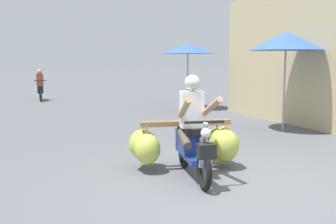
% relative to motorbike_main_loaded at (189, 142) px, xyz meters
% --- Properties ---
extents(ground_plane, '(120.00, 120.00, 0.00)m').
position_rel_motorbike_main_loaded_xyz_m(ground_plane, '(0.11, -1.01, -0.49)').
color(ground_plane, '#56595E').
extents(motorbike_main_loaded, '(1.86, 1.96, 1.58)m').
position_rel_motorbike_main_loaded_xyz_m(motorbike_main_loaded, '(0.00, 0.00, 0.00)').
color(motorbike_main_loaded, black).
rests_on(motorbike_main_loaded, ground).
extents(motorbike_distant_ahead_left, '(0.50, 1.62, 1.40)m').
position_rel_motorbike_main_loaded_xyz_m(motorbike_distant_ahead_left, '(-1.26, 12.81, 0.08)').
color(motorbike_distant_ahead_left, black).
rests_on(motorbike_distant_ahead_left, ground).
extents(market_umbrella_near_shop, '(1.86, 1.86, 2.51)m').
position_rel_motorbike_main_loaded_xyz_m(market_umbrella_near_shop, '(3.82, 2.41, 1.79)').
color(market_umbrella_near_shop, '#99999E').
rests_on(market_umbrella_near_shop, ground).
extents(market_umbrella_further_along, '(1.95, 1.95, 2.39)m').
position_rel_motorbike_main_loaded_xyz_m(market_umbrella_further_along, '(3.51, 7.46, 1.72)').
color(market_umbrella_further_along, '#99999E').
rests_on(market_umbrella_further_along, ground).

